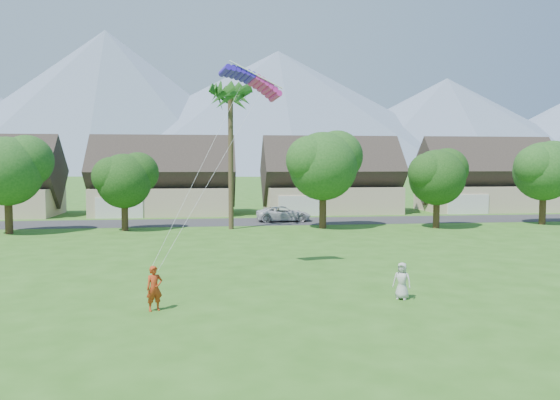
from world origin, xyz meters
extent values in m
plane|color=#2D6019|center=(0.00, 0.00, 0.00)|extent=(500.00, 500.00, 0.00)
cube|color=#2D2D30|center=(0.00, 34.00, 0.01)|extent=(90.00, 7.00, 0.01)
imported|color=#AC3313|center=(-5.86, 2.67, 0.89)|extent=(0.76, 0.65, 1.78)
imported|color=#B4B5B0|center=(4.39, 3.23, 0.79)|extent=(0.92, 0.84, 1.57)
imported|color=silver|center=(3.32, 34.00, 0.74)|extent=(5.42, 2.63, 1.48)
cone|color=slate|center=(-55.00, 260.00, 35.00)|extent=(190.00, 190.00, 70.00)
cone|color=slate|center=(30.00, 260.00, 31.00)|extent=(240.00, 240.00, 62.00)
cone|color=slate|center=(120.00, 260.00, 25.00)|extent=(200.00, 200.00, 50.00)
cube|color=beige|center=(-9.00, 43.00, 1.50)|extent=(15.00, 8.00, 3.00)
cube|color=#382D28|center=(-9.00, 43.00, 4.79)|extent=(15.75, 8.15, 8.15)
cube|color=silver|center=(-13.20, 38.94, 1.10)|extent=(4.80, 0.12, 2.20)
cube|color=beige|center=(10.00, 43.00, 1.50)|extent=(15.00, 8.00, 3.00)
cube|color=#382D28|center=(10.00, 43.00, 4.79)|extent=(15.75, 8.15, 8.15)
cube|color=silver|center=(5.80, 38.94, 1.10)|extent=(4.80, 0.12, 2.20)
cube|color=beige|center=(29.00, 43.00, 1.50)|extent=(15.00, 8.00, 3.00)
cube|color=#382D28|center=(29.00, 43.00, 4.79)|extent=(15.75, 8.15, 8.15)
cube|color=silver|center=(24.80, 38.94, 1.10)|extent=(4.80, 0.12, 2.20)
cylinder|color=#47301C|center=(-20.00, 27.50, 1.31)|extent=(0.61, 0.61, 2.62)
sphere|color=#214916|center=(-20.00, 27.50, 5.08)|extent=(5.58, 5.58, 5.58)
cylinder|color=#47301C|center=(-11.00, 28.50, 1.09)|extent=(0.56, 0.56, 2.18)
sphere|color=#214916|center=(-11.00, 28.50, 4.22)|extent=(4.62, 4.62, 4.62)
cylinder|color=#47301C|center=(6.00, 28.00, 1.41)|extent=(0.62, 0.62, 2.82)
sphere|color=#214916|center=(6.00, 28.00, 5.46)|extent=(5.98, 5.98, 5.98)
cylinder|color=#47301C|center=(16.00, 27.00, 1.15)|extent=(0.58, 0.58, 2.30)
sphere|color=#214916|center=(16.00, 27.00, 4.46)|extent=(4.90, 4.90, 4.90)
cylinder|color=#47301C|center=(27.00, 28.50, 1.28)|extent=(0.60, 0.60, 2.56)
sphere|color=#214916|center=(27.00, 28.50, 4.96)|extent=(5.44, 5.44, 5.44)
cylinder|color=#4C3D26|center=(-2.00, 28.50, 6.00)|extent=(0.44, 0.44, 12.00)
sphere|color=#286021|center=(-2.00, 28.50, 12.30)|extent=(3.00, 3.00, 3.00)
cube|color=#371BCE|center=(-2.30, 9.82, 10.13)|extent=(1.84, 1.40, 0.50)
cube|color=#D82895|center=(-0.67, 9.82, 10.13)|extent=(1.84, 1.40, 0.50)
camera|label=1|loc=(-3.55, -18.81, 5.83)|focal=35.00mm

